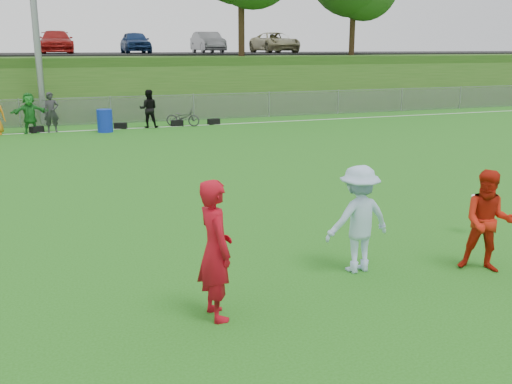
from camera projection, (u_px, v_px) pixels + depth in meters
name	position (u px, v px, depth m)	size (l,w,h in m)	color
ground	(248.00, 284.00, 8.78)	(120.00, 120.00, 0.00)	#226214
sideline_far	(116.00, 129.00, 25.20)	(60.00, 0.10, 0.01)	white
fence	(111.00, 110.00, 26.87)	(58.00, 0.06, 1.30)	gray
berm	(92.00, 79.00, 36.69)	(120.00, 18.00, 3.00)	#245016
parking_lot	(88.00, 54.00, 38.13)	(120.00, 12.00, 0.10)	black
car_row	(70.00, 42.00, 36.65)	(32.04, 5.18, 1.44)	silver
spectator_row	(42.00, 113.00, 24.01)	(8.51, 0.83, 1.69)	#AA0B0F
gear_bags	(139.00, 125.00, 25.60)	(8.39, 0.55, 0.26)	black
player_red_left	(215.00, 250.00, 7.51)	(0.70, 0.46, 1.91)	#AD0C1A
player_red_center	(488.00, 221.00, 9.13)	(0.81, 0.63, 1.67)	red
player_blue	(358.00, 219.00, 9.13)	(1.13, 0.65, 1.75)	#A8C5EA
frisbee	(479.00, 197.00, 10.97)	(0.29, 0.29, 0.03)	white
recycling_bin	(105.00, 121.00, 24.25)	(0.64, 0.64, 0.97)	#102BB1
bicycle	(183.00, 117.00, 26.05)	(0.54, 1.55, 0.82)	#2A2A2C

